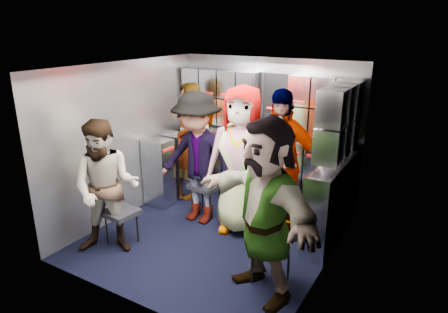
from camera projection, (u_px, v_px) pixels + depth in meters
The scene contains 29 objects.
floor at pixel (215, 235), 5.07m from camera, with size 3.00×3.00×0.00m, color black.
wall_back at pixel (268, 129), 5.97m from camera, with size 2.80×0.04×2.10m, color gray.
wall_left at pixel (127, 140), 5.42m from camera, with size 0.04×3.00×2.10m, color gray.
wall_right at pixel (331, 178), 4.06m from camera, with size 0.04×3.00×2.10m, color gray.
ceiling at pixel (214, 66), 4.41m from camera, with size 2.80×3.00×0.02m, color silver.
cart_bank_back at pixel (261, 168), 5.97m from camera, with size 2.68×0.38×0.99m, color #A5AAB6.
cart_bank_left at pixel (167, 169), 5.95m from camera, with size 0.38×0.76×0.99m, color #A5AAB6.
counter at pixel (262, 135), 5.81m from camera, with size 2.68×0.42×0.03m, color silver.
locker_bank_back at pixel (264, 102), 5.70m from camera, with size 2.68×0.28×0.82m, color #A5AAB6.
locker_bank_right at pixel (339, 121), 4.57m from camera, with size 0.28×1.00×0.82m, color #A5AAB6.
right_cabinet at pixel (330, 203), 4.80m from camera, with size 0.28×1.20×1.00m, color #A5AAB6.
coffee_niche at pixel (278, 104), 5.67m from camera, with size 0.46×0.16×0.84m, color black, non-canonical shape.
red_latch_strip at pixel (255, 147), 5.68m from camera, with size 2.60×0.02×0.03m, color #9C120D.
jump_seat_near_left at pixel (121, 214), 4.76m from camera, with size 0.41×0.39×0.44m.
jump_seat_mid_left at pixel (206, 187), 5.48m from camera, with size 0.44×0.42×0.47m.
jump_seat_center at pixel (248, 196), 5.25m from camera, with size 0.42×0.40×0.44m.
jump_seat_mid_right at pixel (282, 202), 5.16m from camera, with size 0.39×0.38×0.40m.
jump_seat_near_right at pixel (271, 246), 4.02m from camera, with size 0.49×0.48×0.48m.
attendant_standing at pixel (188, 142), 5.96m from camera, with size 0.64×0.42×1.75m, color black.
attendant_arc_a at pixel (106, 188), 4.49m from camera, with size 0.77×0.60×1.58m, color black.
attendant_arc_b at pixel (198, 159), 5.19m from camera, with size 1.14×0.65×1.76m, color black.
attendant_arc_c at pixel (242, 161), 4.93m from camera, with size 0.92×0.60×1.88m, color black.
attendant_arc_d at pixel (278, 165), 4.83m from camera, with size 1.09×0.45×1.85m, color black.
attendant_arc_e at pixel (265, 209), 3.73m from camera, with size 1.67×0.53×1.80m, color black.
bottle_left at pixel (226, 122), 6.00m from camera, with size 0.06×0.06×0.24m, color white.
bottle_mid at pixel (240, 124), 5.89m from camera, with size 0.07×0.07×0.23m, color white.
bottle_right at pixel (331, 136), 5.23m from camera, with size 0.06×0.06×0.23m, color white.
cup_left at pixel (206, 123), 6.18m from camera, with size 0.08×0.08×0.10m, color beige.
cup_right at pixel (339, 142), 5.19m from camera, with size 0.08×0.08×0.11m, color beige.
Camera 1 is at (2.38, -3.82, 2.54)m, focal length 32.00 mm.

